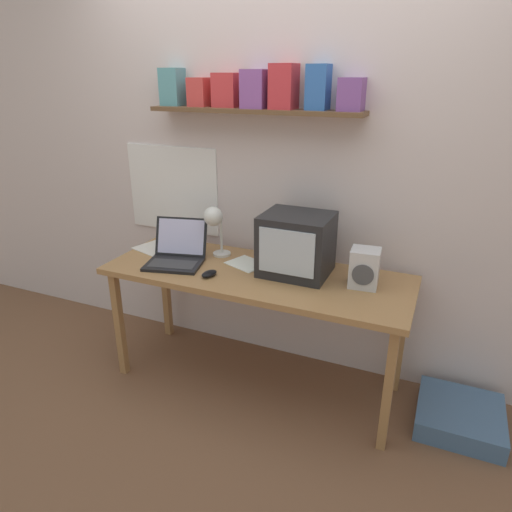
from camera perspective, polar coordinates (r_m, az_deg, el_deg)
ground_plane at (r=2.99m, az=-0.00°, el=-15.20°), size 12.00×12.00×0.00m
back_wall at (r=2.80m, az=3.13°, el=11.78°), size 5.60×0.24×2.60m
corner_desk at (r=2.63m, az=-0.00°, el=-3.33°), size 1.75×0.64×0.74m
crt_monitor at (r=2.55m, az=5.07°, el=1.46°), size 0.38×0.33×0.34m
laptop at (r=2.77m, az=-9.85°, el=0.50°), size 0.39×0.38×0.24m
desk_lamp at (r=2.74m, az=-5.22°, el=4.38°), size 0.13×0.18×0.33m
juice_glass at (r=3.04m, az=-8.58°, el=2.59°), size 0.07×0.07×0.15m
space_heater at (r=2.47m, az=13.41°, el=-1.47°), size 0.16×0.15×0.21m
computer_mouse at (r=2.56m, az=-5.88°, el=-2.21°), size 0.08×0.12×0.03m
open_notebook at (r=3.01m, az=-12.19°, el=0.84°), size 0.34×0.28×0.00m
loose_paper_near_laptop at (r=2.72m, az=-1.19°, el=-0.97°), size 0.27×0.24×0.00m
floor_cushion at (r=2.86m, az=24.10°, el=-17.85°), size 0.44×0.44×0.12m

